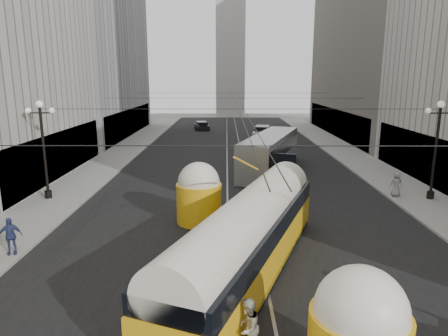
{
  "coord_description": "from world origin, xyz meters",
  "views": [
    {
      "loc": [
        -0.83,
        -7.26,
        7.89
      ],
      "look_at": [
        -0.96,
        13.96,
        3.11
      ],
      "focal_mm": 32.0,
      "sensor_mm": 36.0,
      "label": 1
    }
  ],
  "objects_px": {
    "pedestrian_sidewalk_right": "(396,184)",
    "city_bus": "(270,151)",
    "pedestrian_crossing_b": "(248,327)",
    "streetcar": "(249,236)",
    "pedestrian_sidewalk_left": "(10,236)"
  },
  "relations": [
    {
      "from": "streetcar",
      "to": "city_bus",
      "type": "distance_m",
      "value": 19.19
    },
    {
      "from": "pedestrian_crossing_b",
      "to": "pedestrian_sidewalk_right",
      "type": "height_order",
      "value": "pedestrian_sidewalk_right"
    },
    {
      "from": "streetcar",
      "to": "pedestrian_crossing_b",
      "type": "xyz_separation_m",
      "value": [
        -0.28,
        -4.81,
        -0.82
      ]
    },
    {
      "from": "pedestrian_sidewalk_right",
      "to": "pedestrian_sidewalk_left",
      "type": "bearing_deg",
      "value": 28.17
    },
    {
      "from": "pedestrian_sidewalk_right",
      "to": "city_bus",
      "type": "bearing_deg",
      "value": -42.52
    },
    {
      "from": "pedestrian_sidewalk_left",
      "to": "streetcar",
      "type": "bearing_deg",
      "value": -27.66
    },
    {
      "from": "streetcar",
      "to": "city_bus",
      "type": "height_order",
      "value": "streetcar"
    },
    {
      "from": "city_bus",
      "to": "pedestrian_sidewalk_right",
      "type": "bearing_deg",
      "value": -47.22
    },
    {
      "from": "city_bus",
      "to": "pedestrian_sidewalk_right",
      "type": "xyz_separation_m",
      "value": [
        7.58,
        -8.19,
        -0.74
      ]
    },
    {
      "from": "pedestrian_crossing_b",
      "to": "pedestrian_sidewalk_right",
      "type": "relative_size",
      "value": 1.05
    },
    {
      "from": "city_bus",
      "to": "pedestrian_sidewalk_left",
      "type": "height_order",
      "value": "city_bus"
    },
    {
      "from": "streetcar",
      "to": "pedestrian_crossing_b",
      "type": "bearing_deg",
      "value": -93.3
    },
    {
      "from": "streetcar",
      "to": "pedestrian_crossing_b",
      "type": "relative_size",
      "value": 8.51
    },
    {
      "from": "streetcar",
      "to": "pedestrian_sidewalk_right",
      "type": "distance_m",
      "value": 15.04
    },
    {
      "from": "city_bus",
      "to": "pedestrian_sidewalk_right",
      "type": "height_order",
      "value": "city_bus"
    }
  ]
}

